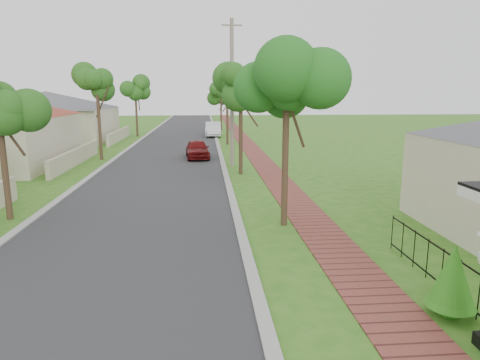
{
  "coord_description": "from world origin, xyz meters",
  "views": [
    {
      "loc": [
        -0.46,
        -7.41,
        4.46
      ],
      "look_at": [
        0.72,
        7.01,
        1.5
      ],
      "focal_mm": 32.0,
      "sensor_mm": 36.0,
      "label": 1
    }
  ],
  "objects_px": {
    "parked_car_white": "(213,129)",
    "utility_pole": "(232,93)",
    "parked_car_red": "(197,149)",
    "near_tree": "(287,88)"
  },
  "relations": [
    {
      "from": "parked_car_white",
      "to": "near_tree",
      "type": "relative_size",
      "value": 0.77
    },
    {
      "from": "parked_car_white",
      "to": "near_tree",
      "type": "distance_m",
      "value": 30.84
    },
    {
      "from": "parked_car_red",
      "to": "near_tree",
      "type": "xyz_separation_m",
      "value": [
        3.2,
        -15.53,
        3.98
      ]
    },
    {
      "from": "utility_pole",
      "to": "parked_car_red",
      "type": "bearing_deg",
      "value": 122.83
    },
    {
      "from": "parked_car_red",
      "to": "parked_car_white",
      "type": "height_order",
      "value": "parked_car_white"
    },
    {
      "from": "parked_car_red",
      "to": "near_tree",
      "type": "relative_size",
      "value": 0.65
    },
    {
      "from": "parked_car_white",
      "to": "utility_pole",
      "type": "height_order",
      "value": "utility_pole"
    },
    {
      "from": "near_tree",
      "to": "parked_car_white",
      "type": "bearing_deg",
      "value": 93.37
    },
    {
      "from": "parked_car_white",
      "to": "utility_pole",
      "type": "distance_m",
      "value": 18.8
    },
    {
      "from": "parked_car_red",
      "to": "utility_pole",
      "type": "relative_size",
      "value": 0.43
    }
  ]
}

